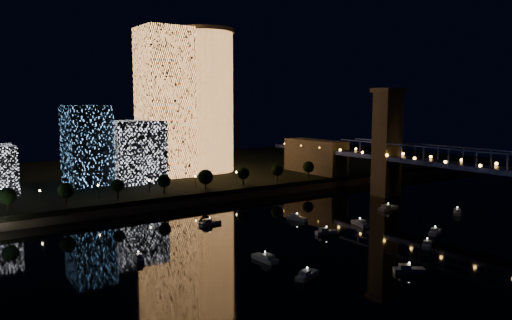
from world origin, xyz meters
The scene contains 10 objects.
ground centered at (0.00, 0.00, 0.00)m, with size 520.00×520.00×0.00m, color black.
far_bank centered at (0.00, 160.00, 2.50)m, with size 420.00×160.00×5.00m, color black.
seawall centered at (0.00, 82.00, 1.50)m, with size 420.00×6.00×3.00m, color #6B5E4C.
tower_cylindrical centered at (18.30, 140.36, 44.23)m, with size 34.00×34.00×78.21m.
tower_rectangular centered at (-7.91, 134.87, 43.20)m, with size 24.01×24.01×76.39m, color #F0974C.
midrise_blocks centered at (-66.81, 125.27, 20.14)m, with size 113.86×36.62×37.15m.
truss_bridge centered at (65.00, 3.72, 16.25)m, with size 13.00×266.00×50.00m.
motorboats centered at (-0.16, 10.59, 0.81)m, with size 131.04×78.22×2.78m.
esplanade_trees centered at (-34.47, 88.00, 10.47)m, with size 166.35×6.89×8.95m.
street_lamps centered at (-34.00, 94.00, 9.02)m, with size 132.70×0.70×5.65m.
Camera 1 is at (-115.79, -105.62, 43.84)m, focal length 35.00 mm.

